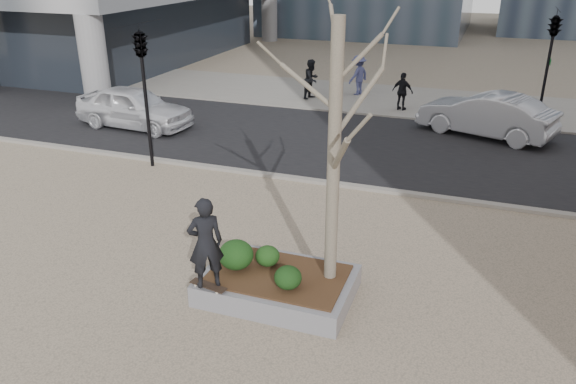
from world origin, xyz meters
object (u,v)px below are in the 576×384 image
(skateboard, at_px, (208,287))
(skateboarder, at_px, (206,243))
(planter, at_px, (278,285))
(police_car, at_px, (134,107))

(skateboard, relative_size, skateboarder, 0.42)
(planter, relative_size, skateboard, 3.85)
(skateboard, relative_size, police_car, 0.17)
(skateboarder, distance_m, police_car, 13.03)
(planter, relative_size, police_car, 0.63)
(skateboarder, bearing_deg, police_car, -87.62)
(skateboard, height_order, police_car, police_car)
(skateboard, xyz_separation_m, skateboarder, (0.00, 0.00, 0.96))
(skateboard, bearing_deg, planter, 49.37)
(skateboard, distance_m, skateboarder, 0.96)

